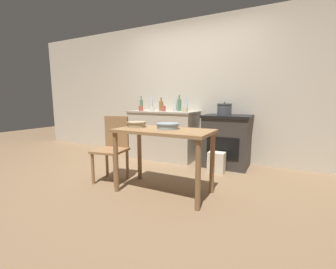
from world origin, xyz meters
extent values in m
plane|color=#896B4C|center=(0.00, 0.00, 0.00)|extent=(14.00, 14.00, 0.00)
cube|color=beige|center=(0.00, 1.58, 1.27)|extent=(8.00, 0.07, 2.55)
cube|color=beige|center=(-0.47, 1.25, 0.43)|extent=(1.24, 0.59, 0.87)
cube|color=#A9A08F|center=(-0.47, 1.25, 0.88)|extent=(1.27, 0.62, 0.03)
cube|color=#38332D|center=(0.73, 1.26, 0.41)|extent=(0.72, 0.57, 0.82)
cube|color=black|center=(0.73, 1.26, 0.84)|extent=(0.76, 0.61, 0.04)
cube|color=black|center=(0.73, 0.97, 0.36)|extent=(0.50, 0.01, 0.34)
cube|color=#997047|center=(0.31, -0.17, 0.75)|extent=(1.13, 0.59, 0.03)
cylinder|color=olive|center=(-0.21, -0.42, 0.36)|extent=(0.06, 0.06, 0.73)
cylinder|color=olive|center=(0.83, -0.42, 0.36)|extent=(0.06, 0.06, 0.73)
cylinder|color=olive|center=(-0.21, 0.07, 0.36)|extent=(0.06, 0.06, 0.73)
cylinder|color=olive|center=(0.83, 0.07, 0.36)|extent=(0.06, 0.06, 0.73)
cube|color=#997047|center=(-0.51, -0.18, 0.43)|extent=(0.46, 0.46, 0.03)
cube|color=#997047|center=(-0.54, 0.00, 0.66)|extent=(0.36, 0.09, 0.44)
cylinder|color=#997047|center=(-0.64, -0.37, 0.21)|extent=(0.04, 0.04, 0.41)
cylinder|color=#997047|center=(-0.32, -0.32, 0.21)|extent=(0.04, 0.04, 0.41)
cylinder|color=#997047|center=(-0.70, -0.04, 0.21)|extent=(0.04, 0.04, 0.41)
cylinder|color=#997047|center=(-0.37, 0.01, 0.21)|extent=(0.04, 0.04, 0.41)
cube|color=beige|center=(0.68, 0.83, 0.16)|extent=(0.25, 0.17, 0.32)
cylinder|color=#4C4C51|center=(0.65, 1.35, 0.94)|extent=(0.23, 0.23, 0.17)
cylinder|color=#4C4C51|center=(0.65, 1.35, 1.03)|extent=(0.25, 0.25, 0.02)
sphere|color=black|center=(0.65, 1.35, 1.05)|extent=(0.02, 0.02, 0.02)
cylinder|color=tan|center=(-0.09, -0.14, 0.80)|extent=(0.22, 0.22, 0.07)
cylinder|color=tan|center=(-0.09, -0.14, 0.83)|extent=(0.24, 0.24, 0.01)
cylinder|color=#93A8B2|center=(0.33, -0.11, 0.80)|extent=(0.26, 0.26, 0.07)
cylinder|color=#8597A0|center=(0.33, -0.11, 0.83)|extent=(0.28, 0.28, 0.01)
cylinder|color=olive|center=(-0.53, 1.29, 0.99)|extent=(0.08, 0.08, 0.18)
cylinder|color=olive|center=(-0.53, 1.29, 1.11)|extent=(0.03, 0.03, 0.07)
cylinder|color=silver|center=(-0.76, 1.29, 1.00)|extent=(0.08, 0.08, 0.21)
cylinder|color=silver|center=(-0.76, 1.29, 1.14)|extent=(0.03, 0.03, 0.08)
cylinder|color=#517F5B|center=(-0.19, 1.38, 1.00)|extent=(0.07, 0.07, 0.21)
cylinder|color=#517F5B|center=(-0.19, 1.38, 1.15)|extent=(0.03, 0.03, 0.08)
cylinder|color=silver|center=(-0.07, 1.40, 0.98)|extent=(0.07, 0.07, 0.17)
cylinder|color=silver|center=(-0.07, 1.40, 1.10)|extent=(0.03, 0.03, 0.07)
cylinder|color=silver|center=(-0.29, 1.41, 0.98)|extent=(0.07, 0.07, 0.17)
cylinder|color=silver|center=(-0.29, 1.41, 1.10)|extent=(0.03, 0.03, 0.07)
cylinder|color=#517F5B|center=(-0.98, 1.30, 1.00)|extent=(0.06, 0.06, 0.20)
cylinder|color=#517F5B|center=(-0.98, 1.30, 1.14)|extent=(0.02, 0.02, 0.08)
cylinder|color=#B74C42|center=(-0.41, 1.15, 0.95)|extent=(0.08, 0.08, 0.10)
cylinder|color=beige|center=(0.03, 1.11, 0.94)|extent=(0.09, 0.09, 0.08)
cylinder|color=#B74C42|center=(-0.86, 1.10, 0.94)|extent=(0.08, 0.08, 0.09)
cylinder|color=silver|center=(-0.65, 1.16, 0.94)|extent=(0.07, 0.07, 0.09)
camera|label=1|loc=(1.54, -2.45, 1.10)|focal=24.00mm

